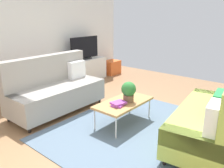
% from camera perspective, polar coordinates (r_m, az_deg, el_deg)
% --- Properties ---
extents(ground_plane, '(7.68, 7.68, 0.00)m').
position_cam_1_polar(ground_plane, '(4.20, 1.48, -9.62)').
color(ground_plane, '#936B47').
extents(wall_far, '(6.40, 0.12, 2.90)m').
position_cam_1_polar(wall_far, '(5.93, -20.63, 11.78)').
color(wall_far, white).
rests_on(wall_far, ground_plane).
extents(area_rug, '(2.90, 2.20, 0.01)m').
position_cam_1_polar(area_rug, '(4.04, 4.72, -10.74)').
color(area_rug, slate).
rests_on(area_rug, ground_plane).
extents(couch_beige, '(1.91, 0.87, 1.10)m').
position_cam_1_polar(couch_beige, '(4.71, -13.94, -1.32)').
color(couch_beige, gray).
rests_on(couch_beige, ground_plane).
extents(couch_green, '(1.99, 1.08, 1.10)m').
position_cam_1_polar(couch_green, '(3.68, 24.04, -7.56)').
color(couch_green, '#A3BC4C').
rests_on(couch_green, ground_plane).
extents(coffee_table, '(1.10, 0.56, 0.42)m').
position_cam_1_polar(coffee_table, '(4.02, 2.93, -4.77)').
color(coffee_table, '#B7844C').
rests_on(coffee_table, ground_plane).
extents(tv_console, '(1.40, 0.44, 0.64)m').
position_cam_1_polar(tv_console, '(6.75, -6.76, 3.51)').
color(tv_console, silver).
rests_on(tv_console, ground_plane).
extents(tv, '(1.00, 0.20, 0.64)m').
position_cam_1_polar(tv, '(6.62, -6.83, 8.82)').
color(tv, black).
rests_on(tv, tv_console).
extents(storage_trunk, '(0.52, 0.40, 0.44)m').
position_cam_1_polar(storage_trunk, '(7.48, -0.09, 4.19)').
color(storage_trunk, orange).
rests_on(storage_trunk, ground_plane).
extents(potted_plant, '(0.26, 0.26, 0.36)m').
position_cam_1_polar(potted_plant, '(3.95, 4.16, -1.72)').
color(potted_plant, brown).
rests_on(potted_plant, coffee_table).
extents(table_book_0, '(0.28, 0.23, 0.03)m').
position_cam_1_polar(table_book_0, '(3.84, 1.62, -5.17)').
color(table_book_0, purple).
rests_on(table_book_0, coffee_table).
extents(table_book_1, '(0.27, 0.23, 0.03)m').
position_cam_1_polar(table_book_1, '(3.83, 1.62, -4.74)').
color(table_book_1, purple).
rests_on(table_book_1, table_book_0).
extents(vase_0, '(0.10, 0.10, 0.14)m').
position_cam_1_polar(vase_0, '(6.33, -11.01, 6.03)').
color(vase_0, '#4C72B2').
rests_on(vase_0, tv_console).
extents(vase_1, '(0.13, 0.13, 0.12)m').
position_cam_1_polar(vase_1, '(6.43, -9.93, 6.18)').
color(vase_1, '#4C72B2').
rests_on(vase_1, tv_console).
extents(bottle_0, '(0.04, 0.04, 0.21)m').
position_cam_1_polar(bottle_0, '(6.48, -8.14, 6.74)').
color(bottle_0, '#3F8C4C').
rests_on(bottle_0, tv_console).
extents(bottle_1, '(0.06, 0.06, 0.14)m').
position_cam_1_polar(bottle_1, '(6.55, -7.52, 6.56)').
color(bottle_1, purple).
rests_on(bottle_1, tv_console).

